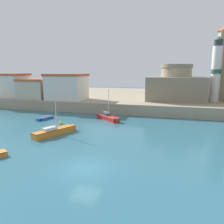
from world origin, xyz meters
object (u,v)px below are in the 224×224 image
at_px(harbor_shed_mid_row, 67,87).
at_px(harbor_shed_near_wharf, 12,85).
at_px(fortress, 176,86).
at_px(mooring_buoy, 61,123).
at_px(lighthouse, 216,70).
at_px(harbor_shed_far_end, 36,89).
at_px(sailboat_red_0, 108,117).
at_px(sailboat_orange_3, 54,131).
at_px(dinghy_blue_2, 45,118).

bearing_deg(harbor_shed_mid_row, harbor_shed_near_wharf, 175.43).
relative_size(fortress, harbor_shed_mid_row, 1.46).
distance_m(mooring_buoy, lighthouse, 33.75).
xyz_separation_m(lighthouse, harbor_shed_far_end, (-40.00, -5.70, -4.22)).
height_order(fortress, lighthouse, lighthouse).
relative_size(sailboat_red_0, sailboat_orange_3, 0.84).
height_order(sailboat_orange_3, harbor_shed_mid_row, harbor_shed_mid_row).
bearing_deg(sailboat_orange_3, lighthouse, 46.23).
relative_size(dinghy_blue_2, fortress, 0.28).
bearing_deg(harbor_shed_near_wharf, fortress, 7.93).
distance_m(dinghy_blue_2, mooring_buoy, 5.47).
bearing_deg(harbor_shed_near_wharf, dinghy_blue_2, -36.09).
distance_m(harbor_shed_mid_row, harbor_shed_far_end, 8.02).
bearing_deg(sailboat_orange_3, sailboat_red_0, 67.90).
distance_m(fortress, harbor_shed_near_wharf, 40.39).
bearing_deg(mooring_buoy, harbor_shed_far_end, 135.00).
bearing_deg(sailboat_red_0, sailboat_orange_3, -112.10).
bearing_deg(harbor_shed_near_wharf, harbor_shed_mid_row, -4.57).
xyz_separation_m(fortress, harbor_shed_mid_row, (-24.00, -6.85, -0.07)).
bearing_deg(lighthouse, sailboat_orange_3, -133.77).
bearing_deg(sailboat_orange_3, harbor_shed_mid_row, 111.86).
xyz_separation_m(sailboat_orange_3, mooring_buoy, (-2.10, 5.68, -0.24)).
relative_size(dinghy_blue_2, mooring_buoy, 6.99).
xyz_separation_m(lighthouse, harbor_shed_near_wharf, (-48.00, -4.23, -3.62)).
bearing_deg(harbor_shed_mid_row, sailboat_red_0, -35.52).
distance_m(mooring_buoy, harbor_shed_far_end, 19.97).
bearing_deg(harbor_shed_mid_row, sailboat_orange_3, -68.14).
height_order(dinghy_blue_2, mooring_buoy, dinghy_blue_2).
bearing_deg(dinghy_blue_2, sailboat_red_0, 12.07).
xyz_separation_m(dinghy_blue_2, sailboat_orange_3, (6.79, -8.48, 0.24)).
relative_size(fortress, harbor_shed_far_end, 1.81).
xyz_separation_m(fortress, lighthouse, (8.00, -1.34, 3.55)).
height_order(fortress, harbor_shed_far_end, fortress).
bearing_deg(sailboat_orange_3, dinghy_blue_2, 128.69).
bearing_deg(harbor_shed_near_wharf, mooring_buoy, -35.01).
bearing_deg(dinghy_blue_2, lighthouse, 28.37).
xyz_separation_m(dinghy_blue_2, harbor_shed_near_wharf, (-17.10, 12.46, 4.89)).
relative_size(sailboat_red_0, harbor_shed_near_wharf, 0.75).
relative_size(mooring_buoy, fortress, 0.04).
distance_m(dinghy_blue_2, harbor_shed_near_wharf, 21.71).
relative_size(lighthouse, harbor_shed_near_wharf, 1.82).
bearing_deg(harbor_shed_far_end, harbor_shed_near_wharf, 169.57).
distance_m(dinghy_blue_2, sailboat_orange_3, 10.87).
distance_m(harbor_shed_near_wharf, harbor_shed_mid_row, 16.05).
xyz_separation_m(sailboat_orange_3, fortress, (16.11, 26.51, 4.71)).
relative_size(mooring_buoy, harbor_shed_mid_row, 0.06).
xyz_separation_m(dinghy_blue_2, fortress, (22.90, 18.03, 4.96)).
xyz_separation_m(sailboat_red_0, sailboat_orange_3, (-4.42, -10.88, -0.01)).
relative_size(sailboat_orange_3, lighthouse, 0.49).
xyz_separation_m(sailboat_red_0, harbor_shed_far_end, (-20.30, 8.59, 4.03)).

